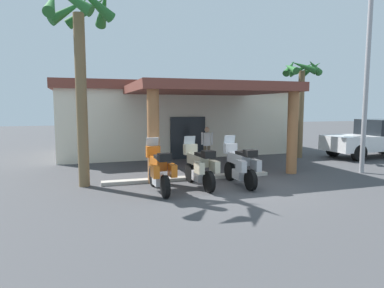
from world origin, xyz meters
name	(u,v)px	position (x,y,z in m)	size (l,w,h in m)	color
ground_plane	(241,187)	(0.00, 0.00, 0.00)	(80.00, 80.00, 0.00)	#424244
motel_building	(173,117)	(-0.06, 9.04, 2.00)	(12.91, 11.63, 3.86)	silver
motorcycle_orange	(159,169)	(-2.72, 0.12, 0.70)	(0.72, 2.21, 1.61)	black
motorcycle_cream	(199,166)	(-1.34, 0.34, 0.70)	(0.74, 2.21, 1.61)	black
motorcycle_silver	(240,165)	(0.03, 0.19, 0.70)	(0.71, 2.21, 1.61)	black
pedestrian	(207,143)	(0.42, 4.58, 0.97)	(0.49, 0.32, 1.68)	brown
pickup_truck_white	(374,139)	(9.41, 4.02, 0.94)	(5.27, 2.12, 1.95)	black
palm_tree_roadside	(80,40)	(-4.91, 1.58, 4.70)	(2.17, 2.36, 6.39)	brown
palm_tree_near_portico	(301,82)	(5.58, 4.97, 3.85)	(1.93, 2.04, 5.12)	brown
roadside_sign	(369,35)	(5.56, 0.74, 5.30)	(1.40, 0.18, 8.07)	#99999E
curb_strip	(189,178)	(-1.34, 1.51, 0.06)	(6.12, 0.36, 0.12)	#ADA89E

